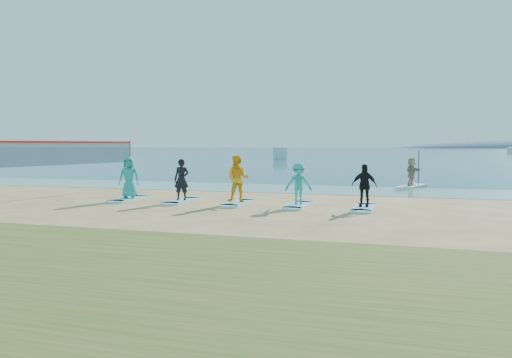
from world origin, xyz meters
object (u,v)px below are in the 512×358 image
(surfboard_0, at_px, (129,199))
(student_1, at_px, (182,179))
(student_0, at_px, (129,177))
(volleyball_net, at_px, (62,154))
(student_4, at_px, (364,185))
(surfboard_2, at_px, (238,203))
(paddleboarder, at_px, (412,172))
(boat_offshore_a, at_px, (280,158))
(student_3, at_px, (299,184))
(surfboard_4, at_px, (364,208))
(paddleboard, at_px, (411,187))
(surfboard_3, at_px, (298,205))
(surfboard_1, at_px, (182,201))
(student_2, at_px, (238,179))

(surfboard_0, distance_m, student_1, 2.55)
(student_0, relative_size, student_1, 1.04)
(volleyball_net, xyz_separation_m, student_4, (13.29, -0.50, -1.05))
(student_0, xyz_separation_m, surfboard_2, (4.80, 0.00, -0.90))
(paddleboarder, distance_m, boat_offshore_a, 55.64)
(surfboard_0, bearing_deg, paddleboarder, 40.98)
(surfboard_0, xyz_separation_m, student_4, (9.59, 0.00, 0.81))
(student_3, relative_size, surfboard_4, 0.70)
(surfboard_0, bearing_deg, boat_offshore_a, 98.82)
(student_1, bearing_deg, paddleboard, 41.27)
(surfboard_0, distance_m, surfboard_3, 7.20)
(paddleboarder, xyz_separation_m, surfboard_2, (-6.42, -9.75, -0.82))
(surfboard_3, bearing_deg, paddleboarder, 67.56)
(surfboard_0, xyz_separation_m, surfboard_2, (4.80, 0.00, 0.00))
(boat_offshore_a, xyz_separation_m, student_1, (11.92, -61.37, 0.92))
(surfboard_2, bearing_deg, student_1, 180.00)
(surfboard_3, bearing_deg, volleyball_net, 177.38)
(surfboard_1, bearing_deg, student_4, 0.00)
(paddleboarder, relative_size, student_0, 0.87)
(student_0, relative_size, student_4, 1.13)
(student_4, bearing_deg, surfboard_3, -175.99)
(paddleboard, relative_size, boat_offshore_a, 0.43)
(student_1, relative_size, surfboard_4, 0.75)
(surfboard_1, relative_size, student_3, 1.42)
(surfboard_4, bearing_deg, surfboard_3, 180.00)
(boat_offshore_a, distance_m, student_1, 62.52)
(student_0, bearing_deg, boat_offshore_a, 83.99)
(surfboard_1, height_order, surfboard_3, same)
(student_0, height_order, surfboard_4, student_0)
(surfboard_1, distance_m, student_1, 0.87)
(surfboard_2, xyz_separation_m, student_3, (2.40, 0.00, 0.82))
(surfboard_2, height_order, surfboard_3, same)
(paddleboarder, bearing_deg, student_1, 162.59)
(student_2, bearing_deg, surfboard_2, 0.00)
(student_2, distance_m, surfboard_3, 2.58)
(surfboard_3, bearing_deg, surfboard_1, 180.00)
(surfboard_0, bearing_deg, volleyball_net, 172.32)
(paddleboarder, relative_size, surfboard_2, 0.68)
(paddleboard, relative_size, student_2, 1.66)
(student_0, xyz_separation_m, student_4, (9.59, 0.00, -0.10))
(student_0, relative_size, student_2, 0.95)
(paddleboarder, relative_size, student_3, 0.96)
(boat_offshore_a, relative_size, surfboard_1, 3.15)
(student_2, bearing_deg, paddleboarder, 50.47)
(student_1, bearing_deg, surfboard_0, 173.42)
(surfboard_3, bearing_deg, surfboard_2, 180.00)
(student_4, bearing_deg, student_1, -175.99)
(surfboard_1, xyz_separation_m, student_4, (7.20, 0.00, 0.81))
(student_0, relative_size, surfboard_4, 0.78)
(student_4, bearing_deg, surfboard_0, -175.99)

